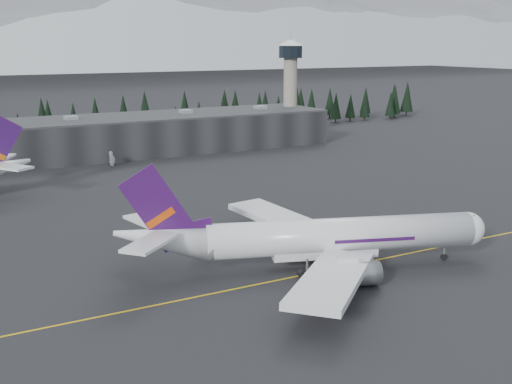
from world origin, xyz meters
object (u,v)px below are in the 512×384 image
terminal (103,137)px  jet_main (309,238)px  gse_vehicle_b (113,163)px  control_tower (290,78)px

terminal → jet_main: 124.48m
jet_main → gse_vehicle_b: jet_main is taller
terminal → gse_vehicle_b: size_ratio=34.81×
jet_main → gse_vehicle_b: (-2.11, 104.87, -4.48)m
terminal → jet_main: size_ratio=2.60×
jet_main → gse_vehicle_b: bearing=110.6°
terminal → gse_vehicle_b: 20.56m
terminal → control_tower: (75.00, 3.00, 17.11)m
control_tower → gse_vehicle_b: control_tower is taller
terminal → jet_main: jet_main is taller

